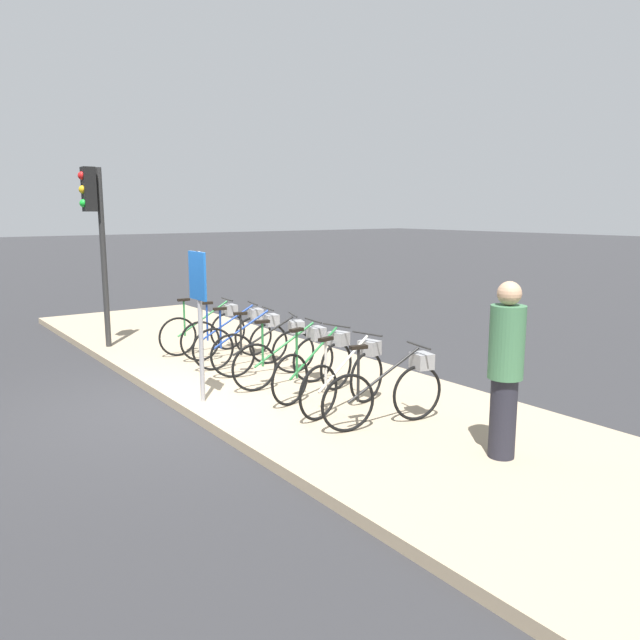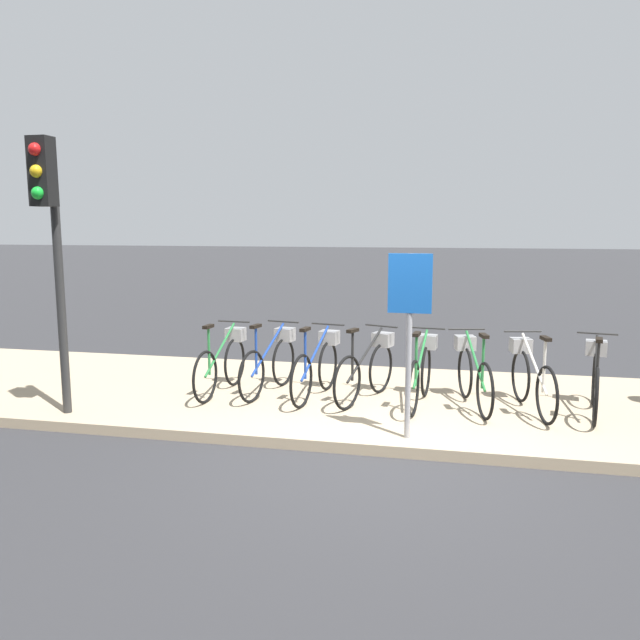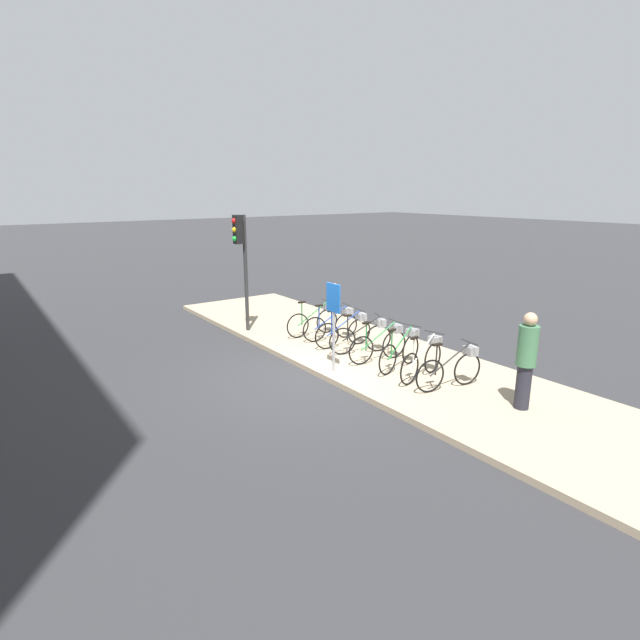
# 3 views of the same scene
# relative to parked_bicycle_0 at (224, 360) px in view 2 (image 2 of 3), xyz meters

# --- Properties ---
(ground_plane) EXTENTS (120.00, 120.00, 0.00)m
(ground_plane) POSITION_rel_parked_bicycle_0_xyz_m (2.26, -1.61, -0.55)
(ground_plane) COLOR #2D2D30
(sidewalk) EXTENTS (15.44, 3.55, 0.12)m
(sidewalk) POSITION_rel_parked_bicycle_0_xyz_m (2.26, 0.16, -0.49)
(sidewalk) COLOR tan
(sidewalk) RESTS_ON ground_plane
(parked_bicycle_0) EXTENTS (0.46, 1.57, 0.97)m
(parked_bicycle_0) POSITION_rel_parked_bicycle_0_xyz_m (0.00, 0.00, 0.00)
(parked_bicycle_0) COLOR black
(parked_bicycle_0) RESTS_ON sidewalk
(parked_bicycle_1) EXTENTS (0.47, 1.55, 0.97)m
(parked_bicycle_1) POSITION_rel_parked_bicycle_0_xyz_m (0.62, 0.14, 0.00)
(parked_bicycle_1) COLOR black
(parked_bicycle_1) RESTS_ON sidewalk
(parked_bicycle_2) EXTENTS (0.46, 1.56, 0.97)m
(parked_bicycle_2) POSITION_rel_parked_bicycle_0_xyz_m (1.27, 0.04, 0.00)
(parked_bicycle_2) COLOR black
(parked_bicycle_2) RESTS_ON sidewalk
(parked_bicycle_3) EXTENTS (0.65, 1.49, 0.97)m
(parked_bicycle_3) POSITION_rel_parked_bicycle_0_xyz_m (1.92, 0.06, 0.00)
(parked_bicycle_3) COLOR black
(parked_bicycle_3) RESTS_ON sidewalk
(parked_bicycle_4) EXTENTS (0.46, 1.57, 0.97)m
(parked_bicycle_4) POSITION_rel_parked_bicycle_0_xyz_m (2.59, -0.01, 0.00)
(parked_bicycle_4) COLOR black
(parked_bicycle_4) RESTS_ON sidewalk
(parked_bicycle_5) EXTENTS (0.53, 1.54, 0.97)m
(parked_bicycle_5) POSITION_rel_parked_bicycle_0_xyz_m (3.20, 0.03, 0.00)
(parked_bicycle_5) COLOR black
(parked_bicycle_5) RESTS_ON sidewalk
(parked_bicycle_6) EXTENTS (0.51, 1.54, 0.97)m
(parked_bicycle_6) POSITION_rel_parked_bicycle_0_xyz_m (3.87, -0.00, 0.00)
(parked_bicycle_6) COLOR black
(parked_bicycle_6) RESTS_ON sidewalk
(parked_bicycle_7) EXTENTS (0.47, 1.55, 0.97)m
(parked_bicycle_7) POSITION_rel_parked_bicycle_0_xyz_m (4.60, 0.03, 0.00)
(parked_bicycle_7) COLOR black
(parked_bicycle_7) RESTS_ON sidewalk
(traffic_light) EXTENTS (0.24, 0.40, 3.15)m
(traffic_light) POSITION_rel_parked_bicycle_0_xyz_m (-1.49, -1.38, 1.84)
(traffic_light) COLOR #2D2D2D
(traffic_light) RESTS_ON sidewalk
(sign_post) EXTENTS (0.44, 0.07, 1.92)m
(sign_post) POSITION_rel_parked_bicycle_0_xyz_m (2.51, -1.32, 0.88)
(sign_post) COLOR #99999E
(sign_post) RESTS_ON sidewalk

